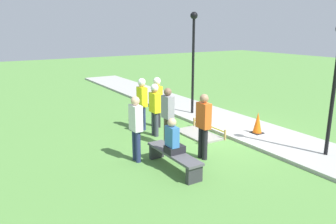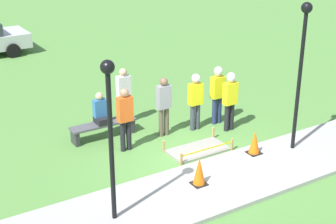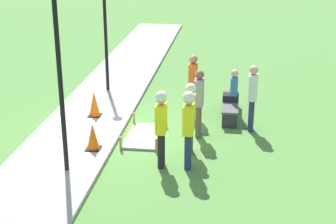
{
  "view_description": "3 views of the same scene",
  "coord_description": "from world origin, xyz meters",
  "px_view_note": "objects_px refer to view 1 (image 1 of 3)",
  "views": [
    {
      "loc": [
        -7.72,
        6.82,
        3.43
      ],
      "look_at": [
        0.64,
        1.64,
        0.88
      ],
      "focal_mm": 35.0,
      "sensor_mm": 36.0,
      "label": 1
    },
    {
      "loc": [
        -6.74,
        -9.5,
        6.29
      ],
      "look_at": [
        0.1,
        1.65,
        0.84
      ],
      "focal_mm": 55.0,
      "sensor_mm": 36.0,
      "label": 2
    },
    {
      "loc": [
        12.17,
        2.79,
        5.17
      ],
      "look_at": [
        0.93,
        1.28,
        0.91
      ],
      "focal_mm": 55.0,
      "sensor_mm": 36.0,
      "label": 3
    }
  ],
  "objects_px": {
    "lamppost_near": "(193,48)",
    "bystander_in_orange_shirt": "(203,122)",
    "park_bench": "(174,157)",
    "lamppost_far": "(336,70)",
    "worker_assistant": "(157,98)",
    "bystander_in_white_shirt": "(168,113)",
    "worker_supervisor": "(155,105)",
    "person_seated_on_bench": "(173,139)",
    "worker_trainee": "(142,99)",
    "traffic_cone_far_patch": "(203,112)",
    "traffic_cone_near_patch": "(258,123)",
    "bystander_in_gray_shirt": "(136,125)"
  },
  "relations": [
    {
      "from": "lamppost_near",
      "to": "bystander_in_orange_shirt",
      "type": "bearing_deg",
      "value": 147.71
    },
    {
      "from": "park_bench",
      "to": "lamppost_near",
      "type": "relative_size",
      "value": 0.49
    },
    {
      "from": "lamppost_far",
      "to": "bystander_in_orange_shirt",
      "type": "bearing_deg",
      "value": 58.57
    },
    {
      "from": "worker_assistant",
      "to": "lamppost_far",
      "type": "relative_size",
      "value": 0.51
    },
    {
      "from": "bystander_in_white_shirt",
      "to": "park_bench",
      "type": "bearing_deg",
      "value": 153.33
    },
    {
      "from": "worker_supervisor",
      "to": "lamppost_near",
      "type": "distance_m",
      "value": 3.34
    },
    {
      "from": "person_seated_on_bench",
      "to": "worker_trainee",
      "type": "xyz_separation_m",
      "value": [
        3.37,
        -0.91,
        0.26
      ]
    },
    {
      "from": "traffic_cone_far_patch",
      "to": "park_bench",
      "type": "distance_m",
      "value": 4.25
    },
    {
      "from": "worker_trainee",
      "to": "worker_assistant",
      "type": "bearing_deg",
      "value": -89.39
    },
    {
      "from": "traffic_cone_far_patch",
      "to": "bystander_in_orange_shirt",
      "type": "distance_m",
      "value": 3.45
    },
    {
      "from": "worker_supervisor",
      "to": "lamppost_far",
      "type": "xyz_separation_m",
      "value": [
        -4.07,
        -2.98,
        1.38
      ]
    },
    {
      "from": "worker_supervisor",
      "to": "worker_assistant",
      "type": "distance_m",
      "value": 0.99
    },
    {
      "from": "bystander_in_orange_shirt",
      "to": "lamppost_far",
      "type": "height_order",
      "value": "lamppost_far"
    },
    {
      "from": "lamppost_near",
      "to": "worker_supervisor",
      "type": "bearing_deg",
      "value": 119.59
    },
    {
      "from": "worker_assistant",
      "to": "bystander_in_white_shirt",
      "type": "relative_size",
      "value": 1.02
    },
    {
      "from": "worker_supervisor",
      "to": "bystander_in_orange_shirt",
      "type": "distance_m",
      "value": 2.34
    },
    {
      "from": "worker_supervisor",
      "to": "traffic_cone_near_patch",
      "type": "bearing_deg",
      "value": -122.69
    },
    {
      "from": "person_seated_on_bench",
      "to": "traffic_cone_far_patch",
      "type": "bearing_deg",
      "value": -47.72
    },
    {
      "from": "worker_supervisor",
      "to": "bystander_in_white_shirt",
      "type": "distance_m",
      "value": 1.0
    },
    {
      "from": "bystander_in_gray_shirt",
      "to": "bystander_in_white_shirt",
      "type": "relative_size",
      "value": 1.0
    },
    {
      "from": "lamppost_far",
      "to": "bystander_in_white_shirt",
      "type": "bearing_deg",
      "value": 45.21
    },
    {
      "from": "bystander_in_gray_shirt",
      "to": "lamppost_near",
      "type": "xyz_separation_m",
      "value": [
        3.01,
        -3.98,
        1.66
      ]
    },
    {
      "from": "bystander_in_orange_shirt",
      "to": "bystander_in_white_shirt",
      "type": "bearing_deg",
      "value": 11.31
    },
    {
      "from": "park_bench",
      "to": "worker_supervisor",
      "type": "relative_size",
      "value": 1.11
    },
    {
      "from": "person_seated_on_bench",
      "to": "worker_trainee",
      "type": "distance_m",
      "value": 3.5
    },
    {
      "from": "bystander_in_white_shirt",
      "to": "traffic_cone_near_patch",
      "type": "bearing_deg",
      "value": -105.38
    },
    {
      "from": "worker_trainee",
      "to": "bystander_in_white_shirt",
      "type": "xyz_separation_m",
      "value": [
        -1.8,
        0.09,
        -0.08
      ]
    },
    {
      "from": "traffic_cone_far_patch",
      "to": "lamppost_far",
      "type": "relative_size",
      "value": 0.19
    },
    {
      "from": "traffic_cone_near_patch",
      "to": "worker_assistant",
      "type": "distance_m",
      "value": 3.49
    },
    {
      "from": "traffic_cone_near_patch",
      "to": "worker_supervisor",
      "type": "bearing_deg",
      "value": 57.31
    },
    {
      "from": "traffic_cone_far_patch",
      "to": "worker_supervisor",
      "type": "height_order",
      "value": "worker_supervisor"
    },
    {
      "from": "traffic_cone_far_patch",
      "to": "bystander_in_gray_shirt",
      "type": "xyz_separation_m",
      "value": [
        -1.91,
        3.69,
        0.58
      ]
    },
    {
      "from": "park_bench",
      "to": "worker_assistant",
      "type": "bearing_deg",
      "value": -23.52
    },
    {
      "from": "bystander_in_white_shirt",
      "to": "lamppost_far",
      "type": "distance_m",
      "value": 4.6
    },
    {
      "from": "traffic_cone_near_patch",
      "to": "worker_assistant",
      "type": "height_order",
      "value": "worker_assistant"
    },
    {
      "from": "bystander_in_gray_shirt",
      "to": "lamppost_near",
      "type": "bearing_deg",
      "value": -52.93
    },
    {
      "from": "traffic_cone_far_patch",
      "to": "person_seated_on_bench",
      "type": "xyz_separation_m",
      "value": [
        -2.9,
        3.19,
        0.39
      ]
    },
    {
      "from": "bystander_in_white_shirt",
      "to": "lamppost_near",
      "type": "height_order",
      "value": "lamppost_near"
    },
    {
      "from": "worker_supervisor",
      "to": "worker_trainee",
      "type": "height_order",
      "value": "worker_trainee"
    },
    {
      "from": "worker_supervisor",
      "to": "bystander_in_gray_shirt",
      "type": "distance_m",
      "value": 2.13
    },
    {
      "from": "traffic_cone_near_patch",
      "to": "person_seated_on_bench",
      "type": "bearing_deg",
      "value": 101.65
    },
    {
      "from": "person_seated_on_bench",
      "to": "worker_assistant",
      "type": "xyz_separation_m",
      "value": [
        3.38,
        -1.5,
        0.25
      ]
    },
    {
      "from": "bystander_in_white_shirt",
      "to": "person_seated_on_bench",
      "type": "bearing_deg",
      "value": 152.45
    },
    {
      "from": "traffic_cone_near_patch",
      "to": "worker_trainee",
      "type": "height_order",
      "value": "worker_trainee"
    },
    {
      "from": "bystander_in_white_shirt",
      "to": "lamppost_far",
      "type": "relative_size",
      "value": 0.51
    },
    {
      "from": "bystander_in_gray_shirt",
      "to": "bystander_in_white_shirt",
      "type": "bearing_deg",
      "value": -66.3
    },
    {
      "from": "traffic_cone_far_patch",
      "to": "worker_trainee",
      "type": "relative_size",
      "value": 0.36
    },
    {
      "from": "worker_trainee",
      "to": "bystander_in_gray_shirt",
      "type": "distance_m",
      "value": 2.77
    },
    {
      "from": "traffic_cone_far_patch",
      "to": "bystander_in_orange_shirt",
      "type": "height_order",
      "value": "bystander_in_orange_shirt"
    },
    {
      "from": "worker_supervisor",
      "to": "lamppost_far",
      "type": "relative_size",
      "value": 0.5
    }
  ]
}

